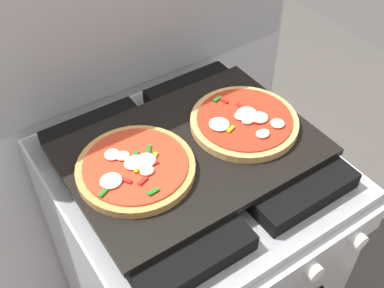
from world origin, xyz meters
name	(u,v)px	position (x,y,z in m)	size (l,w,h in m)	color
kitchen_backsplash	(126,111)	(0.00, 0.33, 0.79)	(1.10, 0.09, 1.55)	silver
stove	(192,264)	(0.00, 0.00, 0.45)	(0.60, 0.64, 0.90)	#B7BABF
baking_tray	(192,150)	(0.00, 0.00, 0.91)	(0.54, 0.38, 0.02)	black
pizza_left	(135,168)	(-0.14, 0.01, 0.93)	(0.25, 0.25, 0.03)	#C18947
pizza_right	(244,121)	(0.14, -0.01, 0.93)	(0.25, 0.25, 0.03)	tan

